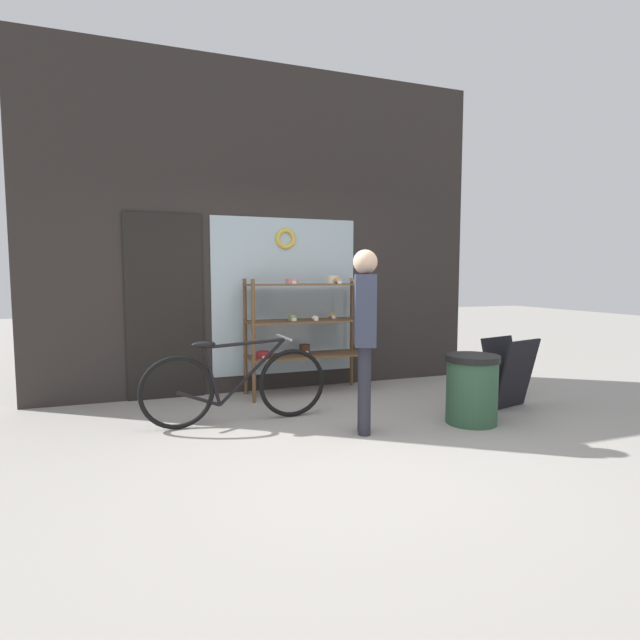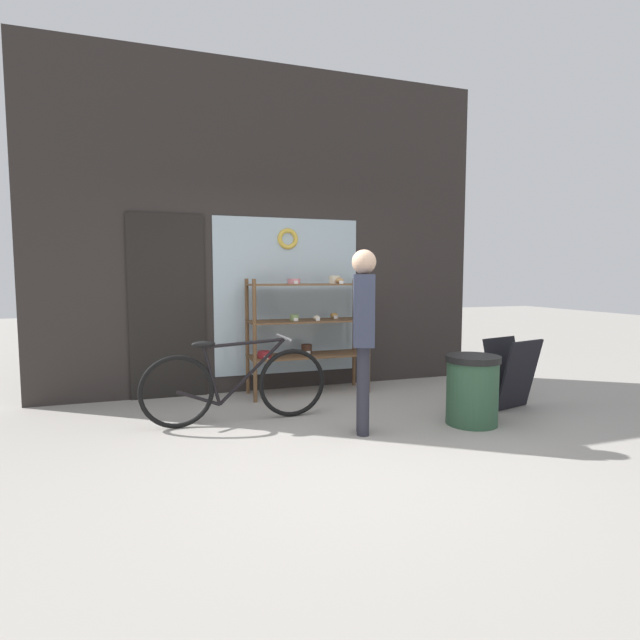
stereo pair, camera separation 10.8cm
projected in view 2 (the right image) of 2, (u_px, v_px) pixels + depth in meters
name	position (u px, v px, depth m)	size (l,w,h in m)	color
ground_plane	(341.00, 452.00, 3.99)	(30.00, 30.00, 0.00)	gray
storefront_facade	(268.00, 234.00, 6.04)	(5.47, 0.13, 3.90)	#2D2826
display_case	(308.00, 322.00, 5.90)	(1.41, 0.49, 1.40)	brown
bicycle	(236.00, 385.00, 4.76)	(1.79, 0.46, 0.81)	black
sandwich_board	(512.00, 373.00, 5.26)	(0.59, 0.49, 0.74)	black
pedestrian	(363.00, 327.00, 4.37)	(0.28, 0.36, 1.63)	#282833
trash_bin	(472.00, 387.00, 4.71)	(0.51, 0.51, 0.66)	#2D5138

